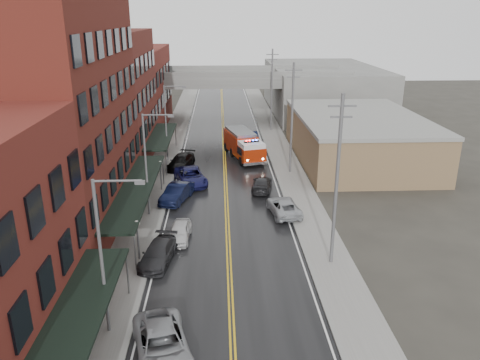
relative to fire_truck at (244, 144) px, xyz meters
name	(u,v)px	position (x,y,z in m)	size (l,w,h in m)	color
road	(226,190)	(-2.37, -11.00, -1.71)	(11.00, 160.00, 0.02)	black
sidewalk_left	(153,190)	(-9.67, -11.00, -1.65)	(3.00, 160.00, 0.15)	slate
sidewalk_right	(298,188)	(4.93, -11.00, -1.65)	(3.00, 160.00, 0.15)	slate
curb_left	(169,190)	(-8.02, -11.00, -1.65)	(0.30, 160.00, 0.15)	gray
curb_right	(282,188)	(3.28, -11.00, -1.65)	(0.30, 160.00, 0.15)	gray
brick_building_b	(57,117)	(-15.67, -18.00, 7.28)	(9.00, 20.00, 18.00)	#551B16
brick_building_c	(108,98)	(-15.67, -0.50, 5.78)	(9.00, 15.00, 15.00)	maroon
brick_building_far	(135,89)	(-15.67, 17.00, 4.28)	(9.00, 20.00, 12.00)	maroon
tan_building	(357,139)	(13.63, -1.00, 0.78)	(14.00, 22.00, 5.00)	#896849
right_far_block	(322,89)	(15.63, 29.00, 2.28)	(18.00, 30.00, 8.00)	slate
awning_0	(69,334)	(-9.86, -37.00, 1.27)	(2.60, 16.00, 3.09)	black
awning_1	(137,187)	(-9.87, -18.00, 1.27)	(2.60, 18.00, 3.09)	black
awning_2	(161,136)	(-9.86, -0.50, 1.26)	(2.60, 13.00, 3.09)	black
globe_lamp_1	(137,231)	(-8.77, -25.00, 0.59)	(0.44, 0.44, 3.12)	#59595B
globe_lamp_2	(160,169)	(-8.77, -11.00, 0.59)	(0.44, 0.44, 3.12)	#59595B
street_lamp_0	(105,249)	(-8.92, -33.00, 3.47)	(2.64, 0.22, 9.00)	#59595B
street_lamp_1	(148,159)	(-8.92, -17.00, 3.47)	(2.64, 0.22, 9.00)	#59595B
street_lamp_2	(168,119)	(-8.92, -1.00, 3.47)	(2.64, 0.22, 9.00)	#59595B
utility_pole_0	(337,179)	(4.83, -26.00, 4.59)	(1.80, 0.24, 12.00)	#59595B
utility_pole_1	(292,117)	(4.83, -6.00, 4.59)	(1.80, 0.24, 12.00)	#59595B
utility_pole_2	(272,89)	(4.83, 14.00, 4.59)	(1.80, 0.24, 12.00)	#59595B
overpass	(222,85)	(-2.37, 21.00, 4.27)	(40.00, 10.00, 7.50)	slate
fire_truck	(244,144)	(0.00, 0.00, 0.00)	(5.14, 9.11, 3.18)	#952006
parked_car_left_2	(162,345)	(-5.97, -35.20, -0.93)	(2.63, 5.71, 1.59)	gray
parked_car_left_3	(158,253)	(-7.37, -25.30, -1.02)	(1.96, 4.82, 1.40)	#27272A
parked_car_left_4	(180,232)	(-6.13, -21.82, -1.04)	(1.60, 3.97, 1.35)	silver
parked_car_left_5	(177,193)	(-7.01, -13.80, -0.90)	(1.74, 4.98, 1.64)	black
parked_car_left_6	(191,176)	(-5.97, -9.04, -0.91)	(2.69, 5.84, 1.62)	#121345
parked_car_left_7	(181,162)	(-7.37, -3.74, -0.95)	(2.17, 5.33, 1.55)	black
parked_car_right_0	(284,207)	(2.63, -17.20, -1.02)	(2.32, 5.02, 1.40)	#A0A4A8
parked_car_right_1	(262,184)	(1.23, -11.20, -1.06)	(1.85, 4.56, 1.32)	black
parked_car_right_2	(256,150)	(1.59, 0.80, -0.90)	(1.93, 4.80, 1.64)	silver
parked_car_right_3	(250,137)	(1.23, 7.29, -0.89)	(1.76, 5.03, 1.66)	black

